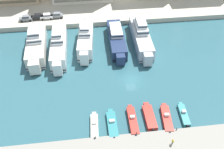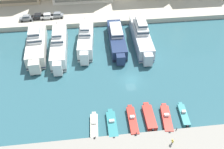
% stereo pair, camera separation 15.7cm
% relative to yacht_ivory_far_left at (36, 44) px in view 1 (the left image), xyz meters
% --- Properties ---
extents(ground_plane, '(400.00, 400.00, 0.00)m').
position_rel_yacht_ivory_far_left_xyz_m(ground_plane, '(24.34, -15.07, -2.45)').
color(ground_plane, '#2D5B66').
extents(pier_dock, '(120.00, 6.20, 0.79)m').
position_rel_yacht_ivory_far_left_xyz_m(pier_dock, '(24.34, -34.25, -2.06)').
color(pier_dock, gray).
rests_on(pier_dock, ground).
extents(yacht_ivory_far_left, '(5.82, 20.49, 8.44)m').
position_rel_yacht_ivory_far_left_xyz_m(yacht_ivory_far_left, '(0.00, 0.00, 0.00)').
color(yacht_ivory_far_left, silver).
rests_on(yacht_ivory_far_left, ground).
extents(yacht_white_left, '(4.06, 20.23, 8.55)m').
position_rel_yacht_ivory_far_left_xyz_m(yacht_white_left, '(6.28, -1.41, 0.10)').
color(yacht_white_left, white).
rests_on(yacht_white_left, ground).
extents(yacht_white_mid_left, '(5.29, 17.90, 8.45)m').
position_rel_yacht_ivory_far_left_xyz_m(yacht_white_mid_left, '(13.77, 0.63, 0.10)').
color(yacht_white_mid_left, white).
rests_on(yacht_white_mid_left, ground).
extents(yacht_navy_center_left, '(4.54, 20.25, 6.43)m').
position_rel_yacht_ivory_far_left_xyz_m(yacht_navy_center_left, '(22.69, 0.80, -0.54)').
color(yacht_navy_center_left, navy).
rests_on(yacht_navy_center_left, ground).
extents(yacht_silver_center, '(4.84, 22.29, 8.58)m').
position_rel_yacht_ivory_far_left_xyz_m(yacht_silver_center, '(29.87, 0.76, 0.08)').
color(yacht_silver_center, silver).
rests_on(yacht_silver_center, ground).
extents(motorboat_cream_far_left, '(1.82, 6.81, 1.17)m').
position_rel_yacht_ivory_far_left_xyz_m(motorboat_cream_far_left, '(14.22, -28.10, -2.04)').
color(motorboat_cream_far_left, beige).
rests_on(motorboat_cream_far_left, ground).
extents(motorboat_teal_left, '(1.94, 7.58, 1.29)m').
position_rel_yacht_ivory_far_left_xyz_m(motorboat_teal_left, '(17.89, -28.11, -2.03)').
color(motorboat_teal_left, teal).
rests_on(motorboat_teal_left, ground).
extents(motorboat_red_mid_left, '(1.78, 8.05, 1.51)m').
position_rel_yacht_ivory_far_left_xyz_m(motorboat_red_mid_left, '(22.24, -27.82, -1.95)').
color(motorboat_red_mid_left, red).
rests_on(motorboat_red_mid_left, ground).
extents(motorboat_red_center_left, '(2.12, 7.43, 1.02)m').
position_rel_yacht_ivory_far_left_xyz_m(motorboat_red_center_left, '(25.95, -27.28, -1.94)').
color(motorboat_red_center_left, red).
rests_on(motorboat_red_center_left, ground).
extents(motorboat_red_center, '(2.56, 7.85, 1.50)m').
position_rel_yacht_ivory_far_left_xyz_m(motorboat_red_center, '(29.47, -28.10, -1.97)').
color(motorboat_red_center, red).
rests_on(motorboat_red_center, ground).
extents(motorboat_teal_center_right, '(1.95, 6.61, 1.38)m').
position_rel_yacht_ivory_far_left_xyz_m(motorboat_teal_center_right, '(33.41, -27.51, -2.02)').
color(motorboat_teal_center_right, teal).
rests_on(motorboat_teal_center_right, ground).
extents(car_grey_far_left, '(4.19, 2.10, 1.80)m').
position_rel_yacht_ivory_far_left_xyz_m(car_grey_far_left, '(-4.82, 15.28, 0.13)').
color(car_grey_far_left, slate).
rests_on(car_grey_far_left, quay_promenade).
extents(car_black_left, '(4.17, 2.07, 1.80)m').
position_rel_yacht_ivory_far_left_xyz_m(car_black_left, '(-1.18, 15.83, 0.13)').
color(car_black_left, black).
rests_on(car_black_left, quay_promenade).
extents(car_white_mid_left, '(4.11, 1.93, 1.80)m').
position_rel_yacht_ivory_far_left_xyz_m(car_white_mid_left, '(1.76, 15.67, 0.13)').
color(car_white_mid_left, white).
rests_on(car_white_mid_left, quay_promenade).
extents(car_grey_center_left, '(4.11, 1.94, 1.80)m').
position_rel_yacht_ivory_far_left_xyz_m(car_grey_center_left, '(5.02, 16.03, 0.13)').
color(car_grey_center_left, slate).
rests_on(car_grey_center_left, quay_promenade).
extents(pedestrian_near_edge, '(0.29, 0.58, 1.54)m').
position_rel_yacht_ivory_far_left_xyz_m(pedestrian_near_edge, '(28.65, -34.43, -0.75)').
color(pedestrian_near_edge, '#4C515B').
rests_on(pedestrian_near_edge, pier_dock).
extents(bollard_west, '(0.20, 0.20, 0.61)m').
position_rel_yacht_ivory_far_left_xyz_m(bollard_west, '(14.22, -31.40, -1.33)').
color(bollard_west, '#2D2D33').
rests_on(bollard_west, pier_dock).
extents(bollard_west_mid, '(0.20, 0.20, 0.61)m').
position_rel_yacht_ivory_far_left_xyz_m(bollard_west_mid, '(22.37, -31.40, -1.33)').
color(bollard_west_mid, '#2D2D33').
rests_on(bollard_west_mid, pier_dock).
extents(bollard_east_mid, '(0.20, 0.20, 0.61)m').
position_rel_yacht_ivory_far_left_xyz_m(bollard_east_mid, '(30.52, -31.40, -1.33)').
color(bollard_east_mid, '#2D2D33').
rests_on(bollard_east_mid, pier_dock).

